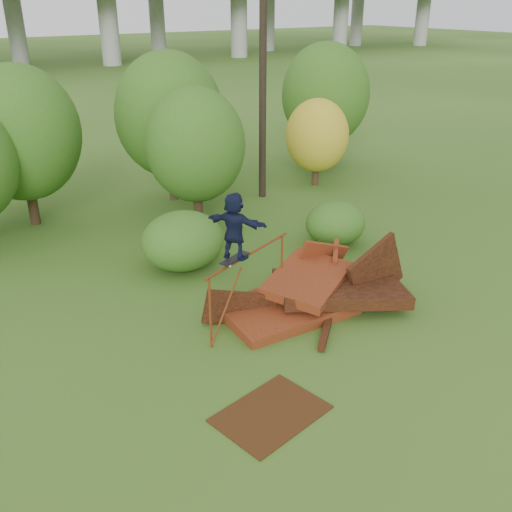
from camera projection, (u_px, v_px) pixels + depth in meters
ground at (330, 337)px, 13.69m from camera, size 240.00×240.00×0.00m
scrap_pile at (315, 292)px, 14.93m from camera, size 5.86×3.56×2.15m
grind_rail at (249, 271)px, 13.86m from camera, size 3.11×1.22×1.85m
skateboard at (235, 258)px, 13.22m from camera, size 0.92×0.54×0.09m
skater at (234, 226)px, 12.89m from camera, size 1.17×1.49×1.58m
flat_plate at (271, 414)px, 11.16m from camera, size 2.32×1.84×0.03m
tree_1 at (21, 133)px, 19.21m from camera, size 4.00×4.00×5.56m
tree_2 at (195, 145)px, 19.41m from camera, size 3.42×3.42×4.82m
tree_3 at (169, 115)px, 21.69m from camera, size 4.14×4.14×5.74m
tree_4 at (317, 136)px, 23.94m from camera, size 2.67×2.67×3.68m
tree_5 at (325, 94)px, 26.25m from camera, size 4.05×4.05×5.69m
shrub_left at (183, 241)px, 16.89m from camera, size 2.51×2.31×1.74m
shrub_right at (335, 223)px, 18.61m from camera, size 2.01×1.84×1.42m
utility_pole at (263, 64)px, 21.24m from camera, size 1.40×0.28×10.19m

